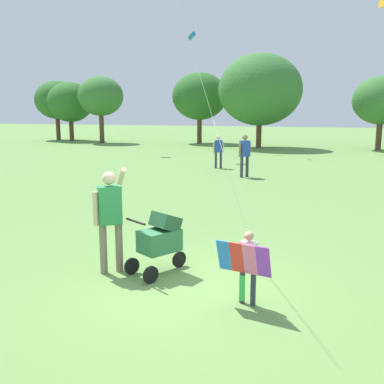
# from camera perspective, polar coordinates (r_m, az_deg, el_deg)

# --- Properties ---
(ground_plane) EXTENTS (120.00, 120.00, 0.00)m
(ground_plane) POSITION_cam_1_polar(r_m,az_deg,el_deg) (7.06, -0.79, -11.86)
(ground_plane) COLOR #668E47
(treeline_distant) EXTENTS (33.63, 7.28, 6.27)m
(treeline_distant) POSITION_cam_1_polar(r_m,az_deg,el_deg) (32.56, 7.27, 12.14)
(treeline_distant) COLOR brown
(treeline_distant) RESTS_ON ground
(child_with_butterfly_kite) EXTENTS (0.77, 0.43, 1.05)m
(child_with_butterfly_kite) POSITION_cam_1_polar(r_m,az_deg,el_deg) (6.24, 7.05, -8.75)
(child_with_butterfly_kite) COLOR #33384C
(child_with_butterfly_kite) RESTS_ON ground
(person_adult_flyer) EXTENTS (0.52, 0.68, 1.77)m
(person_adult_flyer) POSITION_cam_1_polar(r_m,az_deg,el_deg) (7.43, -10.39, -2.58)
(person_adult_flyer) COLOR #7F705B
(person_adult_flyer) RESTS_ON ground
(stroller) EXTENTS (0.87, 1.07, 1.03)m
(stroller) POSITION_cam_1_polar(r_m,az_deg,el_deg) (7.40, -4.03, -5.80)
(stroller) COLOR black
(stroller) RESTS_ON ground
(person_red_shirt) EXTENTS (0.42, 0.41, 1.68)m
(person_red_shirt) POSITION_cam_1_polar(r_m,az_deg,el_deg) (17.73, 6.72, 5.05)
(person_red_shirt) COLOR #33384C
(person_red_shirt) RESTS_ON ground
(person_sitting_far) EXTENTS (0.46, 0.29, 1.48)m
(person_sitting_far) POSITION_cam_1_polar(r_m,az_deg,el_deg) (20.32, 3.38, 5.48)
(person_sitting_far) COLOR #33384C
(person_sitting_far) RESTS_ON ground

